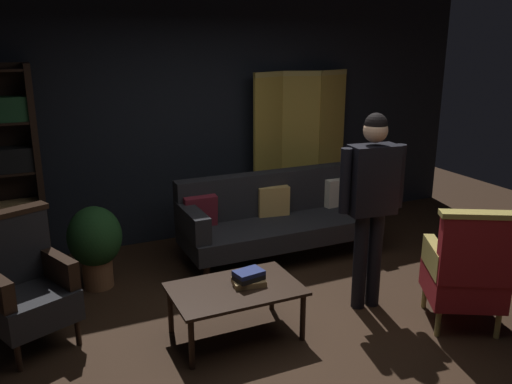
# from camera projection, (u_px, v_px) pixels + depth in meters

# --- Properties ---
(ground_plane) EXTENTS (10.00, 10.00, 0.00)m
(ground_plane) POSITION_uv_depth(u_px,v_px,m) (297.00, 329.00, 4.31)
(ground_plane) COLOR black
(back_wall) EXTENTS (7.20, 0.10, 2.80)m
(back_wall) POSITION_uv_depth(u_px,v_px,m) (196.00, 117.00, 6.05)
(back_wall) COLOR black
(back_wall) RESTS_ON ground_plane
(folding_screen) EXTENTS (1.32, 0.19, 1.90)m
(folding_screen) POSITION_uv_depth(u_px,v_px,m) (300.00, 147.00, 6.47)
(folding_screen) COLOR #B29338
(folding_screen) RESTS_ON ground_plane
(velvet_couch) EXTENTS (2.12, 0.78, 0.88)m
(velvet_couch) POSITION_uv_depth(u_px,v_px,m) (277.00, 215.00, 5.67)
(velvet_couch) COLOR black
(velvet_couch) RESTS_ON ground_plane
(coffee_table) EXTENTS (1.00, 0.64, 0.42)m
(coffee_table) POSITION_uv_depth(u_px,v_px,m) (235.00, 293.00, 4.11)
(coffee_table) COLOR black
(coffee_table) RESTS_ON ground_plane
(armchair_gilt_accent) EXTENTS (0.79, 0.78, 1.04)m
(armchair_gilt_accent) POSITION_uv_depth(u_px,v_px,m) (467.00, 271.00, 4.22)
(armchair_gilt_accent) COLOR tan
(armchair_gilt_accent) RESTS_ON ground_plane
(armchair_wing_left) EXTENTS (0.76, 0.75, 1.04)m
(armchair_wing_left) POSITION_uv_depth(u_px,v_px,m) (25.00, 285.00, 3.99)
(armchair_wing_left) COLOR black
(armchair_wing_left) RESTS_ON ground_plane
(standing_figure) EXTENTS (0.59, 0.26, 1.70)m
(standing_figure) POSITION_uv_depth(u_px,v_px,m) (371.00, 194.00, 4.41)
(standing_figure) COLOR black
(standing_figure) RESTS_ON ground_plane
(potted_plant) EXTENTS (0.50, 0.50, 0.79)m
(potted_plant) POSITION_uv_depth(u_px,v_px,m) (95.00, 241.00, 4.93)
(potted_plant) COLOR brown
(potted_plant) RESTS_ON ground_plane
(book_tan_leather) EXTENTS (0.27, 0.21, 0.04)m
(book_tan_leather) POSITION_uv_depth(u_px,v_px,m) (249.00, 282.00, 4.15)
(book_tan_leather) COLOR #9E7A47
(book_tan_leather) RESTS_ON coffee_table
(book_black_cloth) EXTENTS (0.24, 0.19, 0.04)m
(book_black_cloth) POSITION_uv_depth(u_px,v_px,m) (249.00, 277.00, 4.13)
(book_black_cloth) COLOR black
(book_black_cloth) RESTS_ON book_tan_leather
(book_navy_cloth) EXTENTS (0.24, 0.19, 0.03)m
(book_navy_cloth) POSITION_uv_depth(u_px,v_px,m) (249.00, 273.00, 4.12)
(book_navy_cloth) COLOR navy
(book_navy_cloth) RESTS_ON book_black_cloth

